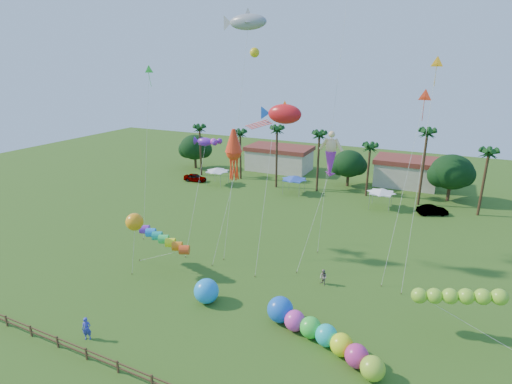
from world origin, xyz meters
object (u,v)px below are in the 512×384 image
at_px(car_b, 432,210).
at_px(spectator_a, 87,329).
at_px(car_a, 195,178).
at_px(caterpillar_inflatable, 318,332).
at_px(blue_ball, 206,291).
at_px(spectator_b, 323,277).

xyz_separation_m(car_b, spectator_a, (-22.87, -40.68, 0.26)).
relative_size(car_a, caterpillar_inflatable, 0.40).
height_order(car_b, caterpillar_inflatable, caterpillar_inflatable).
height_order(car_a, spectator_a, spectator_a).
relative_size(caterpillar_inflatable, blue_ball, 4.62).
height_order(caterpillar_inflatable, blue_ball, blue_ball).
relative_size(car_a, spectator_b, 2.61).
xyz_separation_m(spectator_b, caterpillar_inflatable, (2.04, -8.38, 0.12)).
distance_m(caterpillar_inflatable, blue_ball, 10.70).
distance_m(car_b, blue_ball, 36.63).
xyz_separation_m(caterpillar_inflatable, blue_ball, (-10.66, 0.98, 0.21)).
bearing_deg(blue_ball, spectator_a, -124.08).
bearing_deg(spectator_a, car_a, 82.15).
xyz_separation_m(car_b, caterpillar_inflatable, (-6.56, -33.31, 0.23)).
height_order(car_b, spectator_b, spectator_b).
distance_m(spectator_a, caterpillar_inflatable, 17.89).
distance_m(spectator_a, blue_ball, 10.08).
bearing_deg(spectator_a, blue_ball, 25.19).
bearing_deg(spectator_b, caterpillar_inflatable, -43.71).
relative_size(car_b, spectator_a, 2.20).
bearing_deg(blue_ball, caterpillar_inflatable, -5.25).
xyz_separation_m(car_a, spectator_b, (31.22, -24.42, 0.09)).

